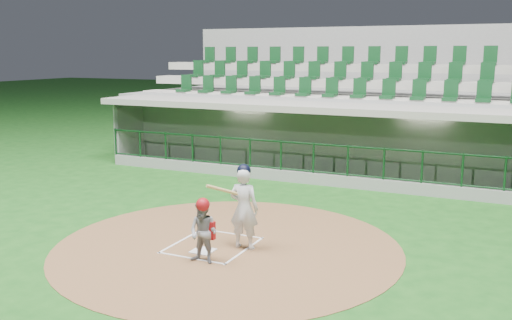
% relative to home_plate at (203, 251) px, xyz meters
% --- Properties ---
extents(ground, '(120.00, 120.00, 0.00)m').
position_rel_home_plate_xyz_m(ground, '(0.00, 0.70, -0.02)').
color(ground, '#154A15').
rests_on(ground, ground).
extents(dirt_circle, '(7.20, 7.20, 0.01)m').
position_rel_home_plate_xyz_m(dirt_circle, '(0.30, 0.50, -0.02)').
color(dirt_circle, brown).
rests_on(dirt_circle, ground).
extents(home_plate, '(0.43, 0.43, 0.02)m').
position_rel_home_plate_xyz_m(home_plate, '(0.00, 0.00, 0.00)').
color(home_plate, white).
rests_on(home_plate, dirt_circle).
extents(batter_box_chalk, '(1.55, 1.80, 0.01)m').
position_rel_home_plate_xyz_m(batter_box_chalk, '(0.00, 0.40, -0.00)').
color(batter_box_chalk, white).
rests_on(batter_box_chalk, ground).
extents(dugout_structure, '(16.40, 3.70, 3.00)m').
position_rel_home_plate_xyz_m(dugout_structure, '(0.05, 8.54, 0.94)').
color(dugout_structure, slate).
rests_on(dugout_structure, ground).
extents(seating_deck, '(17.00, 6.72, 5.15)m').
position_rel_home_plate_xyz_m(seating_deck, '(0.00, 11.61, 1.40)').
color(seating_deck, gray).
rests_on(seating_deck, ground).
extents(batter, '(0.86, 0.86, 1.77)m').
position_rel_home_plate_xyz_m(batter, '(0.67, 0.52, 0.88)').
color(batter, silver).
rests_on(batter, dirt_circle).
extents(catcher, '(0.59, 0.47, 1.28)m').
position_rel_home_plate_xyz_m(catcher, '(0.33, -0.53, 0.62)').
color(catcher, gray).
rests_on(catcher, dirt_circle).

